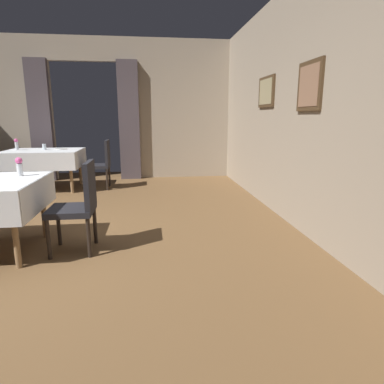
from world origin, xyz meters
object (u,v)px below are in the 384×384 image
flower_vase_far (16,144)px  glass_far_b (44,147)px  chair_mid_right (79,202)px  plate_far_c (61,149)px  flower_vase_mid (19,166)px  dining_table_far (43,155)px  chair_far_right (102,162)px

flower_vase_far → glass_far_b: flower_vase_far is taller
chair_mid_right → plate_far_c: bearing=106.5°
flower_vase_mid → glass_far_b: (-0.63, 2.98, -0.05)m
chair_mid_right → flower_vase_far: bearing=118.4°
flower_vase_mid → plate_far_c: 3.04m
chair_mid_right → glass_far_b: (-1.27, 3.27, 0.29)m
glass_far_b → flower_vase_far: bearing=179.4°
dining_table_far → glass_far_b: size_ratio=12.49×
chair_mid_right → chair_far_right: size_ratio=1.00×
dining_table_far → glass_far_b: 0.18m
flower_vase_mid → plate_far_c: bearing=96.5°
chair_far_right → glass_far_b: size_ratio=8.46×
chair_far_right → glass_far_b: chair_far_right is taller
chair_far_right → flower_vase_far: bearing=174.5°
glass_far_b → chair_mid_right: bearing=-68.8°
chair_far_right → flower_vase_far: 1.61m
flower_vase_mid → flower_vase_far: (-1.13, 2.99, 0.01)m
flower_vase_far → glass_far_b: size_ratio=1.94×
flower_vase_far → dining_table_far: bearing=-11.9°
chair_mid_right → glass_far_b: bearing=111.2°
chair_mid_right → plate_far_c: 3.46m
dining_table_far → plate_far_c: size_ratio=5.75×
dining_table_far → chair_far_right: chair_far_right is taller
dining_table_far → flower_vase_far: size_ratio=6.42×
flower_vase_mid → glass_far_b: flower_vase_mid is taller
flower_vase_mid → chair_mid_right: bearing=-24.1°
chair_far_right → plate_far_c: chair_far_right is taller
chair_far_right → flower_vase_mid: flower_vase_mid is taller
dining_table_far → chair_mid_right: bearing=-68.1°
chair_far_right → glass_far_b: (-1.07, 0.15, 0.29)m
chair_far_right → flower_vase_mid: bearing=-98.7°
chair_mid_right → flower_vase_mid: flower_vase_mid is taller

